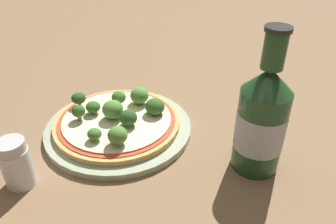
{
  "coord_description": "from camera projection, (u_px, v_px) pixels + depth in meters",
  "views": [
    {
      "loc": [
        0.21,
        -0.44,
        0.35
      ],
      "look_at": [
        0.11,
        -0.01,
        0.06
      ],
      "focal_mm": 35.0,
      "sensor_mm": 36.0,
      "label": 1
    }
  ],
  "objects": [
    {
      "name": "ground_plane",
      "position": [
        109.0,
        129.0,
        0.59
      ],
      "size": [
        3.0,
        3.0,
        0.0
      ],
      "primitive_type": "plane",
      "color": "#846647"
    },
    {
      "name": "plate",
      "position": [
        119.0,
        127.0,
        0.58
      ],
      "size": [
        0.26,
        0.26,
        0.01
      ],
      "color": "#A3B293",
      "rests_on": "ground_plane"
    },
    {
      "name": "pizza",
      "position": [
        118.0,
        121.0,
        0.58
      ],
      "size": [
        0.22,
        0.22,
        0.01
      ],
      "color": "tan",
      "rests_on": "plate"
    },
    {
      "name": "broccoli_floret_0",
      "position": [
        128.0,
        118.0,
        0.55
      ],
      "size": [
        0.03,
        0.03,
        0.03
      ],
      "color": "#89A866",
      "rests_on": "pizza"
    },
    {
      "name": "broccoli_floret_1",
      "position": [
        119.0,
        97.0,
        0.6
      ],
      "size": [
        0.03,
        0.03,
        0.03
      ],
      "color": "#89A866",
      "rests_on": "pizza"
    },
    {
      "name": "broccoli_floret_2",
      "position": [
        93.0,
        107.0,
        0.58
      ],
      "size": [
        0.03,
        0.03,
        0.02
      ],
      "color": "#89A866",
      "rests_on": "pizza"
    },
    {
      "name": "broccoli_floret_3",
      "position": [
        94.0,
        134.0,
        0.51
      ],
      "size": [
        0.02,
        0.02,
        0.02
      ],
      "color": "#89A866",
      "rests_on": "pizza"
    },
    {
      "name": "broccoli_floret_4",
      "position": [
        78.0,
        111.0,
        0.56
      ],
      "size": [
        0.02,
        0.02,
        0.03
      ],
      "color": "#89A866",
      "rests_on": "pizza"
    },
    {
      "name": "broccoli_floret_5",
      "position": [
        139.0,
        95.0,
        0.61
      ],
      "size": [
        0.03,
        0.03,
        0.03
      ],
      "color": "#89A866",
      "rests_on": "pizza"
    },
    {
      "name": "broccoli_floret_6",
      "position": [
        118.0,
        135.0,
        0.5
      ],
      "size": [
        0.03,
        0.03,
        0.03
      ],
      "color": "#89A866",
      "rests_on": "pizza"
    },
    {
      "name": "broccoli_floret_7",
      "position": [
        79.0,
        98.0,
        0.6
      ],
      "size": [
        0.03,
        0.03,
        0.03
      ],
      "color": "#89A866",
      "rests_on": "pizza"
    },
    {
      "name": "broccoli_floret_8",
      "position": [
        155.0,
        107.0,
        0.58
      ],
      "size": [
        0.03,
        0.03,
        0.03
      ],
      "color": "#89A866",
      "rests_on": "pizza"
    },
    {
      "name": "broccoli_floret_9",
      "position": [
        113.0,
        109.0,
        0.56
      ],
      "size": [
        0.04,
        0.04,
        0.03
      ],
      "color": "#89A866",
      "rests_on": "pizza"
    },
    {
      "name": "beer_bottle",
      "position": [
        262.0,
        120.0,
        0.46
      ],
      "size": [
        0.07,
        0.07,
        0.22
      ],
      "color": "#234C28",
      "rests_on": "ground_plane"
    },
    {
      "name": "pepper_shaker",
      "position": [
        16.0,
        164.0,
        0.46
      ],
      "size": [
        0.04,
        0.04,
        0.08
      ],
      "color": "silver",
      "rests_on": "ground_plane"
    }
  ]
}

